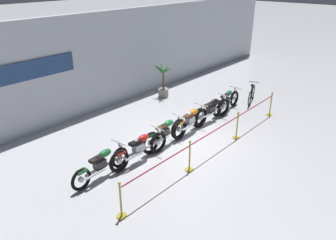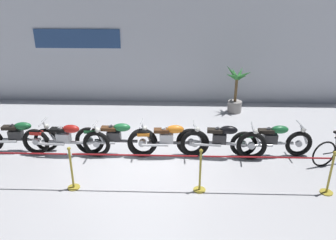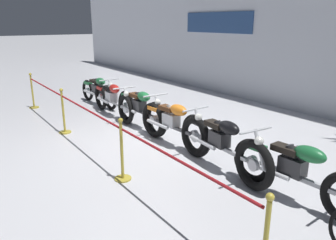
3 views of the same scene
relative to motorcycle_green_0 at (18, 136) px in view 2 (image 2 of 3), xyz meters
name	(u,v)px [view 2 (image 2 of 3)]	position (x,y,z in m)	size (l,w,h in m)	color
ground_plane	(141,165)	(3.45, -0.68, -0.46)	(120.00, 120.00, 0.00)	silver
back_wall	(154,48)	(3.45, 4.45, 1.64)	(28.00, 0.29, 4.20)	silver
motorcycle_green_0	(18,136)	(0.00, 0.00, 0.00)	(2.20, 0.62, 0.92)	black
motorcycle_red_1	(66,140)	(1.40, -0.20, 0.01)	(2.43, 0.62, 0.95)	black
motorcycle_green_2	(116,138)	(2.74, -0.12, 0.03)	(2.26, 0.62, 0.98)	black
motorcycle_orange_3	(169,140)	(4.16, -0.18, 0.02)	(2.20, 0.62, 0.97)	black
motorcycle_black_4	(221,141)	(5.56, -0.18, 0.02)	(2.40, 0.62, 0.98)	black
motorcycle_green_5	(272,140)	(6.93, -0.05, 0.00)	(2.22, 0.62, 0.94)	black
potted_palm_left_of_row	(236,91)	(6.46, 3.28, 0.32)	(1.05, 0.92, 1.73)	gray
stanchion_far_left	(76,161)	(2.14, -1.75, 0.25)	(8.64, 0.28, 1.05)	gold
stanchion_mid_left	(72,175)	(2.02, -1.75, -0.11)	(0.28, 0.28, 1.05)	gold
stanchion_mid_right	(200,177)	(4.91, -1.75, -0.11)	(0.28, 0.28, 1.05)	gold
stanchion_far_right	(329,179)	(7.76, -1.75, -0.11)	(0.28, 0.28, 1.05)	gold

